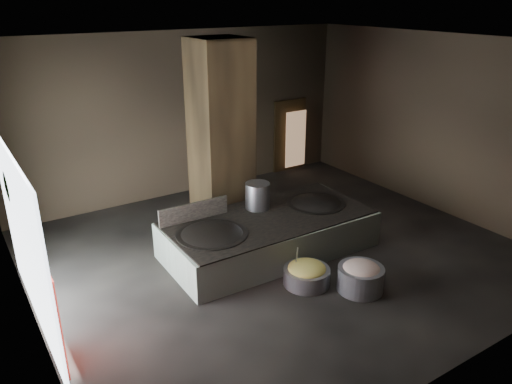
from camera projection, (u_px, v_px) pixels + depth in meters
floor at (277, 255)px, 11.12m from camera, size 10.00×9.00×0.10m
ceiling at (281, 40)px, 9.42m from camera, size 10.00×9.00×0.10m
back_wall at (184, 114)px, 13.82m from camera, size 10.00×0.10×4.50m
front_wall at (474, 242)px, 6.73m from camera, size 10.00×0.10×4.50m
left_wall at (13, 210)px, 7.72m from camera, size 0.10×9.00×4.50m
right_wall at (439, 124)px, 12.82m from camera, size 0.10×9.00×4.50m
pillar at (221, 138)px, 11.60m from camera, size 1.20×1.20×4.50m
hearth_platform at (269, 234)px, 11.06m from camera, size 4.62×2.28×0.80m
platform_cap at (269, 217)px, 10.90m from camera, size 4.48×2.15×0.03m
wok_left at (212, 237)px, 10.15m from camera, size 1.44×1.44×0.40m
wok_left_rim at (212, 234)px, 10.13m from camera, size 1.47×1.47×0.05m
wok_right at (316, 206)px, 11.65m from camera, size 1.34×1.34×0.38m
wok_right_rim at (316, 203)px, 11.62m from camera, size 1.37×1.37×0.05m
stock_pot at (258, 196)px, 11.24m from camera, size 0.56×0.56×0.60m
splash_guard at (194, 211)px, 10.67m from camera, size 1.59×0.09×0.40m
cook at (246, 182)px, 12.78m from camera, size 0.71×0.52×1.77m
veg_basin at (307, 276)px, 9.86m from camera, size 1.04×1.04×0.34m
veg_fill at (307, 268)px, 9.79m from camera, size 0.76×0.76×0.23m
ladle at (296, 258)px, 9.76m from camera, size 0.22×0.32×0.66m
meat_basin at (360, 279)px, 9.63m from camera, size 1.05×1.05×0.49m
meat_fill at (361, 269)px, 9.56m from camera, size 0.74×0.74×0.28m
doorway_near at (224, 148)px, 14.77m from camera, size 1.18×0.08×2.38m
doorway_near_glow at (229, 152)px, 14.62m from camera, size 0.83×0.04×1.96m
doorway_far at (289, 137)px, 15.99m from camera, size 1.18×0.08×2.38m
doorway_far_glow at (296, 139)px, 15.90m from camera, size 0.76×0.04×1.80m
left_opening at (25, 241)px, 8.17m from camera, size 0.04×4.20×3.10m
pavilion_sliver at (54, 318)px, 7.47m from camera, size 0.05×0.90×1.70m
tree_silhouette at (14, 185)px, 8.86m from camera, size 0.28×1.10×1.10m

